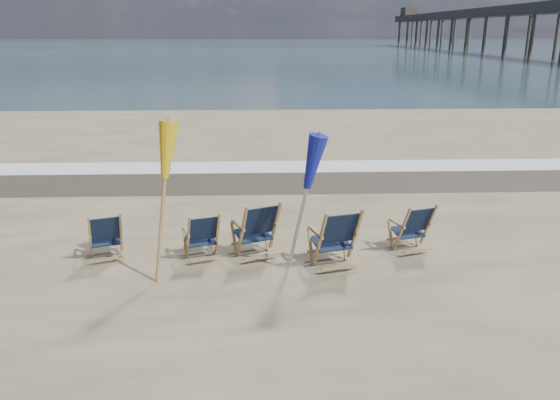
% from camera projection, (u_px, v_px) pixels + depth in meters
% --- Properties ---
extents(ocean, '(400.00, 400.00, 0.00)m').
position_uv_depth(ocean, '(260.00, 47.00, 129.80)').
color(ocean, '#354F59').
rests_on(ocean, ground).
extents(surf_foam, '(200.00, 1.40, 0.01)m').
position_uv_depth(surf_foam, '(272.00, 167.00, 15.59)').
color(surf_foam, silver).
rests_on(surf_foam, ground).
extents(wet_sand_strip, '(200.00, 2.60, 0.00)m').
position_uv_depth(wet_sand_strip, '(273.00, 180.00, 14.16)').
color(wet_sand_strip, '#42362A').
rests_on(wet_sand_strip, ground).
extents(beach_chair_0, '(0.74, 0.79, 0.88)m').
position_uv_depth(beach_chair_0, '(121.00, 235.00, 9.17)').
color(beach_chair_0, black).
rests_on(beach_chair_0, ground).
extents(beach_chair_1, '(0.74, 0.78, 0.89)m').
position_uv_depth(beach_chair_1, '(218.00, 235.00, 9.16)').
color(beach_chair_1, black).
rests_on(beach_chair_1, ground).
extents(beach_chair_2, '(0.92, 0.96, 1.06)m').
position_uv_depth(beach_chair_2, '(275.00, 228.00, 9.24)').
color(beach_chair_2, black).
rests_on(beach_chair_2, ground).
extents(beach_chair_3, '(0.88, 0.94, 1.08)m').
position_uv_depth(beach_chair_3, '(355.00, 237.00, 8.81)').
color(beach_chair_3, black).
rests_on(beach_chair_3, ground).
extents(beach_chair_4, '(0.77, 0.82, 0.93)m').
position_uv_depth(beach_chair_4, '(429.00, 227.00, 9.48)').
color(beach_chair_4, black).
rests_on(beach_chair_4, ground).
extents(umbrella_yellow, '(0.30, 0.30, 2.45)m').
position_uv_depth(umbrella_yellow, '(159.00, 159.00, 8.05)').
color(umbrella_yellow, '#A87E4B').
rests_on(umbrella_yellow, ground).
extents(umbrella_blue, '(0.30, 0.30, 2.26)m').
position_uv_depth(umbrella_blue, '(302.00, 167.00, 8.33)').
color(umbrella_blue, '#A5A5AD').
rests_on(umbrella_blue, ground).
extents(fishing_pier, '(4.40, 140.00, 9.30)m').
position_uv_depth(fishing_pier, '(525.00, 24.00, 78.28)').
color(fishing_pier, '#4B3F36').
rests_on(fishing_pier, ground).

